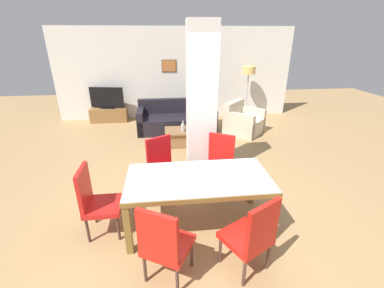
{
  "coord_description": "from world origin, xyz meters",
  "views": [
    {
      "loc": [
        -0.41,
        -2.88,
        2.47
      ],
      "look_at": [
        0.0,
        0.74,
        0.91
      ],
      "focal_mm": 24.0,
      "sensor_mm": 36.0,
      "label": 1
    }
  ],
  "objects_px": {
    "armchair": "(243,123)",
    "tv_screen": "(107,98)",
    "dining_chair_head_left": "(96,199)",
    "bottle": "(183,127)",
    "coffee_table": "(182,137)",
    "dining_chair_far_left": "(163,165)",
    "dining_chair_far_right": "(219,162)",
    "dining_chair_near_left": "(164,243)",
    "floor_lamp": "(249,75)",
    "tv_stand": "(109,115)",
    "dining_table": "(198,186)",
    "sofa": "(177,120)",
    "dining_chair_near_right": "(252,235)"
  },
  "relations": [
    {
      "from": "dining_chair_head_left",
      "to": "sofa",
      "type": "bearing_deg",
      "value": 162.15
    },
    {
      "from": "dining_chair_far_right",
      "to": "dining_chair_far_left",
      "type": "relative_size",
      "value": 1.0
    },
    {
      "from": "dining_chair_far_right",
      "to": "floor_lamp",
      "type": "xyz_separation_m",
      "value": [
        1.69,
        3.89,
        0.85
      ]
    },
    {
      "from": "sofa",
      "to": "armchair",
      "type": "xyz_separation_m",
      "value": [
        1.75,
        -0.42,
        0.01
      ]
    },
    {
      "from": "armchair",
      "to": "tv_stand",
      "type": "bearing_deg",
      "value": -68.31
    },
    {
      "from": "dining_chair_far_right",
      "to": "dining_chair_far_left",
      "type": "distance_m",
      "value": 0.93
    },
    {
      "from": "sofa",
      "to": "bottle",
      "type": "relative_size",
      "value": 8.39
    },
    {
      "from": "dining_chair_far_left",
      "to": "floor_lamp",
      "type": "relative_size",
      "value": 0.6
    },
    {
      "from": "dining_chair_near_right",
      "to": "bottle",
      "type": "relative_size",
      "value": 3.87
    },
    {
      "from": "coffee_table",
      "to": "tv_stand",
      "type": "distance_m",
      "value": 2.93
    },
    {
      "from": "dining_chair_far_right",
      "to": "dining_chair_near_left",
      "type": "distance_m",
      "value": 1.94
    },
    {
      "from": "sofa",
      "to": "dining_chair_near_right",
      "type": "bearing_deg",
      "value": 96.42
    },
    {
      "from": "dining_chair_far_right",
      "to": "tv_screen",
      "type": "xyz_separation_m",
      "value": [
        -2.55,
        4.07,
        0.21
      ]
    },
    {
      "from": "dining_table",
      "to": "dining_chair_near_left",
      "type": "height_order",
      "value": "dining_chair_near_left"
    },
    {
      "from": "dining_table",
      "to": "coffee_table",
      "type": "distance_m",
      "value": 2.89
    },
    {
      "from": "dining_chair_near_left",
      "to": "tv_screen",
      "type": "relative_size",
      "value": 0.97
    },
    {
      "from": "sofa",
      "to": "tv_stand",
      "type": "relative_size",
      "value": 1.95
    },
    {
      "from": "dining_chair_near_right",
      "to": "dining_chair_far_left",
      "type": "relative_size",
      "value": 1.0
    },
    {
      "from": "dining_chair_head_left",
      "to": "tv_stand",
      "type": "height_order",
      "value": "dining_chair_head_left"
    },
    {
      "from": "dining_chair_far_left",
      "to": "tv_screen",
      "type": "height_order",
      "value": "tv_screen"
    },
    {
      "from": "armchair",
      "to": "coffee_table",
      "type": "bearing_deg",
      "value": -26.94
    },
    {
      "from": "dining_chair_far_right",
      "to": "bottle",
      "type": "xyz_separation_m",
      "value": [
        -0.45,
        1.91,
        -0.04
      ]
    },
    {
      "from": "bottle",
      "to": "dining_chair_head_left",
      "type": "bearing_deg",
      "value": -115.91
    },
    {
      "from": "dining_table",
      "to": "tv_screen",
      "type": "relative_size",
      "value": 1.88
    },
    {
      "from": "dining_table",
      "to": "sofa",
      "type": "xyz_separation_m",
      "value": [
        -0.07,
        3.91,
        -0.34
      ]
    },
    {
      "from": "armchair",
      "to": "tv_screen",
      "type": "distance_m",
      "value": 4.06
    },
    {
      "from": "dining_chair_head_left",
      "to": "armchair",
      "type": "relative_size",
      "value": 0.8
    },
    {
      "from": "dining_chair_far_right",
      "to": "sofa",
      "type": "xyz_separation_m",
      "value": [
        -0.53,
        3.06,
        -0.23
      ]
    },
    {
      "from": "dining_chair_far_right",
      "to": "armchair",
      "type": "height_order",
      "value": "dining_chair_far_right"
    },
    {
      "from": "coffee_table",
      "to": "armchair",
      "type": "bearing_deg",
      "value": 20.66
    },
    {
      "from": "dining_chair_head_left",
      "to": "dining_chair_far_left",
      "type": "height_order",
      "value": "same"
    },
    {
      "from": "dining_chair_head_left",
      "to": "bottle",
      "type": "xyz_separation_m",
      "value": [
        1.34,
        2.76,
        -0.04
      ]
    },
    {
      "from": "dining_table",
      "to": "floor_lamp",
      "type": "relative_size",
      "value": 1.17
    },
    {
      "from": "dining_chair_far_left",
      "to": "floor_lamp",
      "type": "height_order",
      "value": "floor_lamp"
    },
    {
      "from": "dining_chair_near_right",
      "to": "tv_screen",
      "type": "bearing_deg",
      "value": 84.83
    },
    {
      "from": "bottle",
      "to": "tv_stand",
      "type": "xyz_separation_m",
      "value": [
        -2.1,
        2.16,
        -0.27
      ]
    },
    {
      "from": "dining_chair_far_left",
      "to": "armchair",
      "type": "xyz_separation_m",
      "value": [
        2.15,
        2.65,
        -0.22
      ]
    },
    {
      "from": "tv_stand",
      "to": "dining_chair_near_right",
      "type": "bearing_deg",
      "value": -66.08
    },
    {
      "from": "dining_table",
      "to": "armchair",
      "type": "height_order",
      "value": "armchair"
    },
    {
      "from": "dining_chair_far_right",
      "to": "dining_chair_far_left",
      "type": "height_order",
      "value": "same"
    },
    {
      "from": "dining_table",
      "to": "dining_chair_near_right",
      "type": "height_order",
      "value": "dining_chair_near_right"
    },
    {
      "from": "dining_chair_far_right",
      "to": "dining_chair_head_left",
      "type": "xyz_separation_m",
      "value": [
        -1.79,
        -0.85,
        0.0
      ]
    },
    {
      "from": "tv_stand",
      "to": "tv_screen",
      "type": "relative_size",
      "value": 1.08
    },
    {
      "from": "dining_chair_far_right",
      "to": "dining_chair_head_left",
      "type": "bearing_deg",
      "value": 53.99
    },
    {
      "from": "dining_chair_near_left",
      "to": "tv_stand",
      "type": "distance_m",
      "value": 6.0
    },
    {
      "from": "dining_chair_near_left",
      "to": "coffee_table",
      "type": "distance_m",
      "value": 3.74
    },
    {
      "from": "tv_stand",
      "to": "dining_chair_far_right",
      "type": "bearing_deg",
      "value": -57.88
    },
    {
      "from": "dining_chair_far_right",
      "to": "tv_screen",
      "type": "bearing_deg",
      "value": -29.37
    },
    {
      "from": "sofa",
      "to": "tv_stand",
      "type": "bearing_deg",
      "value": -26.53
    },
    {
      "from": "sofa",
      "to": "tv_screen",
      "type": "distance_m",
      "value": 2.3
    }
  ]
}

